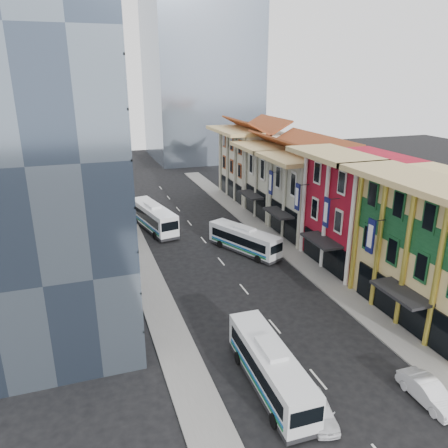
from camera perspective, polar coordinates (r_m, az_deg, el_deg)
name	(u,v)px	position (r m, az deg, el deg)	size (l,w,h in m)	color
ground	(326,388)	(31.96, 13.16, -20.18)	(200.00, 200.00, 0.00)	black
sidewalk_right	(289,251)	(52.13, 8.54, -3.55)	(3.00, 90.00, 0.15)	slate
sidewalk_left	(145,271)	(47.25, -10.24, -6.12)	(3.00, 90.00, 0.15)	slate
shophouse_tan	(447,252)	(40.52, 27.13, -3.27)	(8.00, 14.00, 12.00)	#D9C17D
shophouse_red	(360,211)	(48.96, 17.29, 1.65)	(8.00, 10.00, 12.00)	#A71225
shophouse_cream_near	(314,197)	(56.82, 11.66, 3.44)	(8.00, 9.00, 10.00)	beige
shophouse_cream_mid	(283,182)	(64.46, 7.65, 5.52)	(8.00, 9.00, 10.00)	beige
shophouse_cream_far	(255,165)	(73.66, 4.03, 7.75)	(8.00, 12.00, 11.00)	beige
office_tower	(38,137)	(39.88, -23.16, 10.44)	(12.00, 26.00, 30.00)	#374457
office_block_far	(63,173)	(63.83, -20.23, 6.22)	(10.00, 18.00, 14.00)	gray
bus_left_near	(270,367)	(30.47, 6.04, -18.04)	(2.38, 10.16, 3.26)	silver
bus_left_far	(153,217)	(59.10, -9.22, 0.95)	(2.63, 11.22, 3.60)	white
bus_right	(244,239)	(51.03, 2.65, -2.03)	(2.31, 9.85, 3.16)	silver
sedan_left	(320,411)	(29.32, 12.45, -22.70)	(1.53, 3.78, 1.28)	white
sedan_right	(428,392)	(32.57, 25.12, -19.24)	(1.53, 4.37, 1.44)	silver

